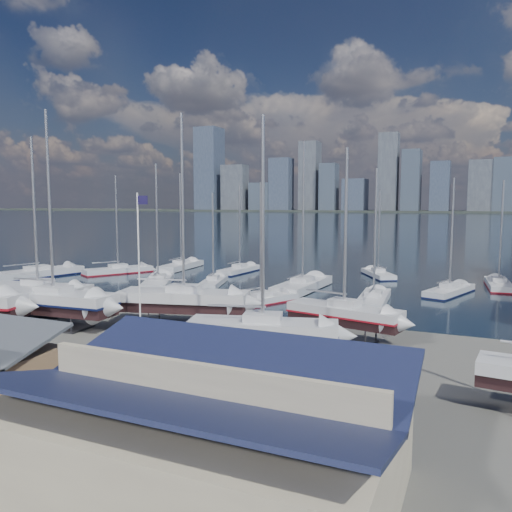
% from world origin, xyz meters
% --- Properties ---
extents(ground, '(1400.00, 1400.00, 0.00)m').
position_xyz_m(ground, '(0.00, -10.00, 0.00)').
color(ground, '#605E59').
rests_on(ground, ground).
extents(water, '(1400.00, 600.00, 0.40)m').
position_xyz_m(water, '(0.00, 300.00, -0.15)').
color(water, '#172236').
rests_on(water, ground).
extents(far_shore, '(1400.00, 80.00, 2.20)m').
position_xyz_m(far_shore, '(0.00, 560.00, 1.10)').
color(far_shore, '#2D332D').
rests_on(far_shore, ground).
extents(skyline, '(639.14, 43.80, 107.69)m').
position_xyz_m(skyline, '(-7.83, 553.76, 39.09)').
color(skyline, '#475166').
rests_on(skyline, far_shore).
extents(shed_blue, '(13.65, 9.45, 4.71)m').
position_xyz_m(shed_blue, '(16.00, -26.00, 2.42)').
color(shed_blue, '#BFB293').
rests_on(shed_blue, ground).
extents(sailboat_cradle_2, '(10.08, 4.46, 15.91)m').
position_xyz_m(sailboat_cradle_2, '(-11.80, -7.58, 2.07)').
color(sailboat_cradle_2, '#2D2D33').
rests_on(sailboat_cradle_2, ground).
extents(sailboat_cradle_3, '(11.00, 3.74, 17.38)m').
position_xyz_m(sailboat_cradle_3, '(-6.83, -10.56, 2.14)').
color(sailboat_cradle_3, '#2D2D33').
rests_on(sailboat_cradle_3, ground).
extents(sailboat_cradle_4, '(11.00, 5.39, 17.20)m').
position_xyz_m(sailboat_cradle_4, '(2.57, -5.78, 2.14)').
color(sailboat_cradle_4, '#2D2D33').
rests_on(sailboat_cradle_4, ground).
extents(sailboat_cradle_5, '(9.85, 5.04, 15.38)m').
position_xyz_m(sailboat_cradle_5, '(12.31, -12.08, 2.04)').
color(sailboat_cradle_5, '#2D2D33').
rests_on(sailboat_cradle_5, ground).
extents(sailboat_cradle_6, '(8.89, 4.17, 14.02)m').
position_xyz_m(sailboat_cradle_6, '(15.71, -4.80, 1.97)').
color(sailboat_cradle_6, '#2D2D33').
rests_on(sailboat_cradle_6, ground).
extents(sailboat_moored_0, '(6.29, 12.77, 18.40)m').
position_xyz_m(sailboat_moored_0, '(-30.21, 9.19, 0.31)').
color(sailboat_moored_0, black).
rests_on(sailboat_moored_0, water).
extents(sailboat_moored_1, '(7.24, 9.87, 14.66)m').
position_xyz_m(sailboat_moored_1, '(-22.60, 16.57, 0.31)').
color(sailboat_moored_1, black).
rests_on(sailboat_moored_1, water).
extents(sailboat_moored_2, '(3.65, 10.32, 15.28)m').
position_xyz_m(sailboat_moored_2, '(-17.00, 24.55, 0.32)').
color(sailboat_moored_2, black).
rests_on(sailboat_moored_2, water).
extents(sailboat_moored_3, '(7.36, 10.53, 15.49)m').
position_xyz_m(sailboat_moored_3, '(-10.92, 9.78, 0.31)').
color(sailboat_moored_3, black).
rests_on(sailboat_moored_3, water).
extents(sailboat_moored_4, '(4.32, 8.14, 11.84)m').
position_xyz_m(sailboat_moored_4, '(-5.05, 13.05, 0.33)').
color(sailboat_moored_4, black).
rests_on(sailboat_moored_4, water).
extents(sailboat_moored_5, '(3.21, 9.07, 13.29)m').
position_xyz_m(sailboat_moored_5, '(-6.95, 24.49, 0.31)').
color(sailboat_moored_5, black).
rests_on(sailboat_moored_5, water).
extents(sailboat_moored_6, '(5.85, 8.67, 12.69)m').
position_xyz_m(sailboat_moored_6, '(4.85, 4.87, 0.31)').
color(sailboat_moored_6, black).
rests_on(sailboat_moored_6, water).
extents(sailboat_moored_7, '(3.85, 11.97, 17.86)m').
position_xyz_m(sailboat_moored_7, '(6.14, 14.13, 0.33)').
color(sailboat_moored_7, black).
rests_on(sailboat_moored_7, water).
extents(sailboat_moored_8, '(6.06, 8.36, 12.38)m').
position_xyz_m(sailboat_moored_8, '(12.22, 28.38, 0.31)').
color(sailboat_moored_8, black).
rests_on(sailboat_moored_8, water).
extents(sailboat_moored_9, '(3.30, 9.52, 14.12)m').
position_xyz_m(sailboat_moored_9, '(15.17, 9.63, 0.32)').
color(sailboat_moored_9, black).
rests_on(sailboat_moored_9, water).
extents(sailboat_moored_10, '(5.23, 9.30, 13.41)m').
position_xyz_m(sailboat_moored_10, '(21.89, 18.05, 0.31)').
color(sailboat_moored_10, black).
rests_on(sailboat_moored_10, water).
extents(sailboat_moored_11, '(3.14, 9.10, 13.37)m').
position_xyz_m(sailboat_moored_11, '(27.02, 25.06, 0.31)').
color(sailboat_moored_11, black).
rests_on(sailboat_moored_11, water).
extents(car_d, '(3.84, 5.39, 1.45)m').
position_xyz_m(car_d, '(5.00, -21.67, 0.72)').
color(car_d, gray).
rests_on(car_d, ground).
extents(flagpole, '(0.96, 0.12, 10.85)m').
position_xyz_m(flagpole, '(1.41, -10.03, 6.18)').
color(flagpole, white).
rests_on(flagpole, ground).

